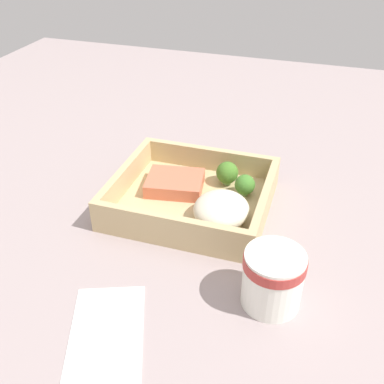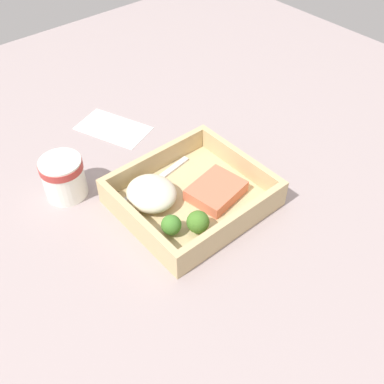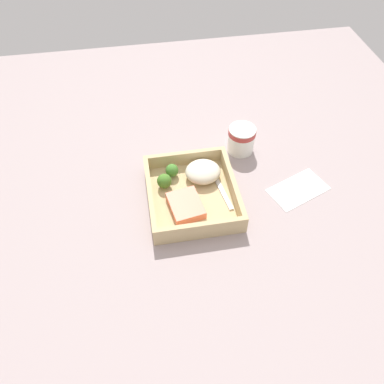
# 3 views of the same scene
# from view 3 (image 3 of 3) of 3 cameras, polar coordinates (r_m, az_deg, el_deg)

# --- Properties ---
(ground_plane) EXTENTS (1.60, 1.60, 0.02)m
(ground_plane) POSITION_cam_3_polar(r_m,az_deg,el_deg) (0.96, 0.00, -1.43)
(ground_plane) COLOR gray
(takeout_tray) EXTENTS (0.25, 0.22, 0.01)m
(takeout_tray) POSITION_cam_3_polar(r_m,az_deg,el_deg) (0.95, 0.00, -0.82)
(takeout_tray) COLOR tan
(takeout_tray) RESTS_ON ground_plane
(tray_rim) EXTENTS (0.25, 0.22, 0.04)m
(tray_rim) POSITION_cam_3_polar(r_m,az_deg,el_deg) (0.93, 0.00, 0.21)
(tray_rim) COLOR tan
(tray_rim) RESTS_ON takeout_tray
(salmon_fillet) EXTENTS (0.10, 0.09, 0.02)m
(salmon_fillet) POSITION_cam_3_polar(r_m,az_deg,el_deg) (0.91, -0.97, -2.09)
(salmon_fillet) COLOR #D96B4D
(salmon_fillet) RESTS_ON takeout_tray
(mashed_potatoes) EXTENTS (0.08, 0.09, 0.04)m
(mashed_potatoes) POSITION_cam_3_polar(r_m,az_deg,el_deg) (0.97, 1.68, 3.11)
(mashed_potatoes) COLOR beige
(mashed_potatoes) RESTS_ON takeout_tray
(broccoli_floret_1) EXTENTS (0.03, 0.03, 0.04)m
(broccoli_floret_1) POSITION_cam_3_polar(r_m,az_deg,el_deg) (0.98, -3.07, 3.30)
(broccoli_floret_1) COLOR #759C5B
(broccoli_floret_1) RESTS_ON takeout_tray
(broccoli_floret_2) EXTENTS (0.04, 0.04, 0.04)m
(broccoli_floret_2) POSITION_cam_3_polar(r_m,az_deg,el_deg) (0.95, -4.24, 1.66)
(broccoli_floret_2) COLOR #7FA662
(broccoli_floret_2) RESTS_ON takeout_tray
(fork) EXTENTS (0.16, 0.04, 0.00)m
(fork) POSITION_cam_3_polar(r_m,az_deg,el_deg) (0.97, 4.06, 1.23)
(fork) COLOR silver
(fork) RESTS_ON takeout_tray
(paper_cup) EXTENTS (0.08, 0.08, 0.08)m
(paper_cup) POSITION_cam_3_polar(r_m,az_deg,el_deg) (1.06, 7.54, 8.10)
(paper_cup) COLOR white
(paper_cup) RESTS_ON ground_plane
(receipt_slip) EXTENTS (0.13, 0.17, 0.00)m
(receipt_slip) POSITION_cam_3_polar(r_m,az_deg,el_deg) (1.01, 15.87, 0.42)
(receipt_slip) COLOR white
(receipt_slip) RESTS_ON ground_plane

